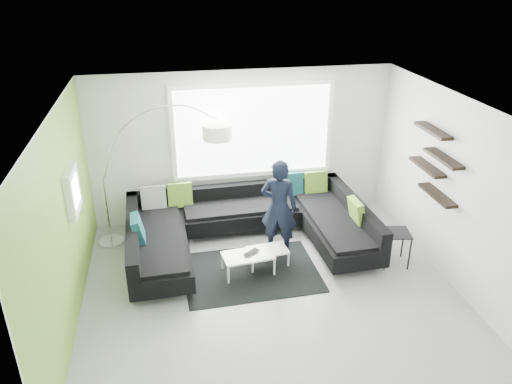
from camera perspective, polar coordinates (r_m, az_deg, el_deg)
The scene contains 9 objects.
ground at distance 7.65m, azimuth 1.61°, elevation -11.09°, with size 5.50×5.50×0.00m, color gray.
room_shell at distance 6.93m, azimuth 1.73°, elevation 2.12°, with size 5.54×5.04×2.82m.
sectional_sofa at distance 8.42m, azimuth -0.81°, elevation -4.34°, with size 4.06×2.60×0.86m.
rug at distance 8.01m, azimuth -0.58°, elevation -9.15°, with size 2.10×1.53×0.01m, color black.
coffee_table at distance 8.03m, azimuth 0.21°, elevation -7.72°, with size 1.01×0.59×0.33m, color white.
arc_lamp at distance 8.62m, azimuth -17.13°, elevation 1.30°, with size 2.20×0.51×2.40m, color silver, non-canonical shape.
side_table at distance 8.39m, azimuth 15.54°, elevation -6.16°, with size 0.42×0.42×0.58m, color black.
person at distance 8.17m, azimuth 2.63°, elevation -1.76°, with size 0.71×0.61×1.66m, color black.
laptop at distance 7.84m, azimuth -0.31°, elevation -7.07°, with size 0.35×0.33×0.02m, color black.
Camera 1 is at (-1.37, -6.02, 4.51)m, focal length 35.00 mm.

